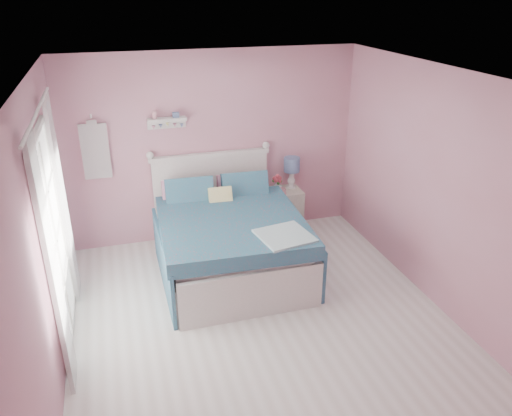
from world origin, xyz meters
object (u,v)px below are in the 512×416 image
bed (229,240)px  teacup (282,191)px  table_lamp (292,167)px  vase (277,186)px  nightstand (285,210)px

bed → teacup: 1.22m
bed → table_lamp: bed is taller
vase → teacup: (0.04, -0.11, -0.03)m
nightstand → teacup: bearing=-126.4°
nightstand → vase: (-0.13, -0.01, 0.40)m
table_lamp → vase: table_lamp is taller
vase → teacup: 0.12m
nightstand → table_lamp: 0.65m
nightstand → table_lamp: size_ratio=1.44×
table_lamp → teacup: table_lamp is taller
table_lamp → teacup: bearing=-136.8°
nightstand → table_lamp: bearing=31.9°
bed → vase: bearing=44.7°
bed → teacup: bed is taller
bed → nightstand: size_ratio=3.36×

